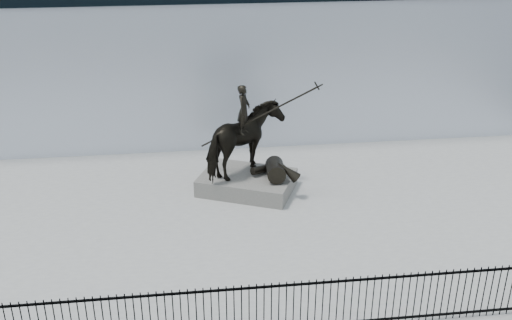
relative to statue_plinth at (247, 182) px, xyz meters
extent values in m
cube|color=gray|center=(-1.16, -2.08, -0.38)|extent=(30.00, 12.00, 0.15)
cube|color=silver|center=(-1.16, 10.92, 4.05)|extent=(44.00, 14.00, 9.00)
cube|color=black|center=(-1.16, -7.83, 1.10)|extent=(22.00, 0.05, 0.05)
cube|color=black|center=(-1.16, -7.83, 0.45)|extent=(22.00, 0.03, 1.50)
cube|color=#53514C|center=(0.00, 0.00, 0.00)|extent=(3.87, 3.35, 0.61)
imported|color=black|center=(0.00, 0.00, 1.60)|extent=(3.05, 3.24, 2.59)
imported|color=black|center=(-0.09, 0.04, 2.78)|extent=(0.64, 0.75, 1.75)
cylinder|color=black|center=(0.32, -0.14, 2.51)|extent=(3.83, 1.74, 2.63)
camera|label=1|loc=(-2.10, -19.38, 9.58)|focal=42.00mm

